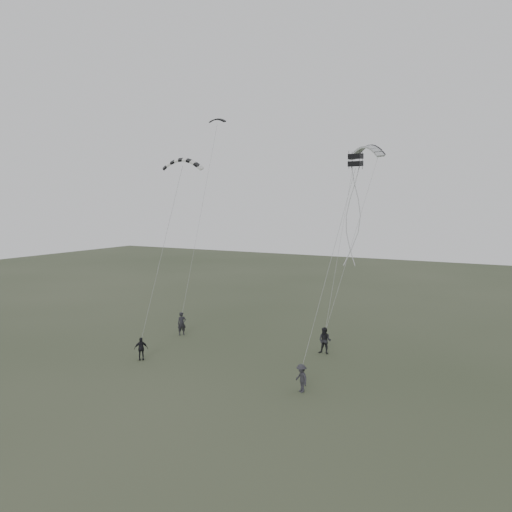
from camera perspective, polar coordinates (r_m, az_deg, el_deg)
The scene contains 9 objects.
ground at distance 34.14m, azimuth -6.79°, elevation -12.37°, with size 140.00×140.00×0.00m, color #333E28.
flyer_left at distance 41.65m, azimuth -8.48°, elevation -7.65°, with size 0.69×0.45×1.89m, color black.
flyer_right at distance 36.55m, azimuth 7.87°, elevation -9.57°, with size 0.93×0.73×1.92m, color black.
flyer_center at distance 35.84m, azimuth -13.02°, elevation -10.27°, with size 0.92×0.38×1.58m, color black.
flyer_far at distance 29.45m, azimuth 5.21°, elevation -13.72°, with size 1.05×0.60×1.63m, color #29282E.
kite_dark_small at distance 47.04m, azimuth -4.45°, elevation 15.31°, with size 1.52×0.46×0.50m, color black, non-canonical shape.
kite_pale_large at distance 44.29m, azimuth 12.47°, elevation 12.10°, with size 3.58×0.81×1.50m, color #A9ABAE, non-canonical shape.
kite_striped at distance 37.50m, azimuth -8.40°, elevation 10.83°, with size 2.92×0.73×1.15m, color black, non-canonical shape.
kite_box at distance 31.33m, azimuth 11.32°, elevation 10.71°, with size 0.75×0.75×0.76m, color black, non-canonical shape.
Camera 1 is at (18.71, -26.45, 10.77)m, focal length 35.00 mm.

